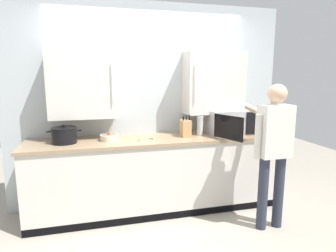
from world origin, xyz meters
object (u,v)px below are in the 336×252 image
stock_pot (64,135)px  knife_block (186,128)px  wooden_spoon (146,138)px  person_figure (273,144)px  thermos_flask (200,126)px  microwave_oven (228,122)px  fruit_bowl (109,137)px

stock_pot → knife_block: size_ratio=1.34×
wooden_spoon → person_figure: (1.27, -0.72, 0.02)m
wooden_spoon → knife_block: size_ratio=0.83×
thermos_flask → stock_pot: thermos_flask is taller
stock_pot → wooden_spoon: bearing=-0.7°
knife_block → microwave_oven: bearing=4.9°
microwave_oven → stock_pot: (-2.05, -0.05, -0.06)m
thermos_flask → person_figure: person_figure is taller
wooden_spoon → thermos_flask: 0.72m
person_figure → thermos_flask: bearing=126.2°
microwave_oven → wooden_spoon: microwave_oven is taller
wooden_spoon → stock_pot: bearing=179.3°
fruit_bowl → stock_pot: (-0.50, -0.01, 0.05)m
microwave_oven → stock_pot: bearing=-178.7°
microwave_oven → wooden_spoon: bearing=-177.0°
microwave_oven → wooden_spoon: size_ratio=3.39×
fruit_bowl → person_figure: bearing=-23.8°
microwave_oven → fruit_bowl: size_ratio=3.63×
wooden_spoon → thermos_flask: size_ratio=0.94×
person_figure → stock_pot: bearing=161.5°
knife_block → person_figure: (0.76, -0.73, -0.08)m
stock_pot → thermos_flask: bearing=0.8°
thermos_flask → knife_block: size_ratio=0.89×
wooden_spoon → person_figure: bearing=-29.7°
microwave_oven → knife_block: size_ratio=2.83×
knife_block → person_figure: 1.05m
fruit_bowl → person_figure: size_ratio=0.13×
wooden_spoon → fruit_bowl: bearing=176.6°
microwave_oven → fruit_bowl: microwave_oven is taller
fruit_bowl → stock_pot: stock_pot is taller
wooden_spoon → fruit_bowl: (-0.43, 0.03, 0.03)m
microwave_oven → thermos_flask: microwave_oven is taller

